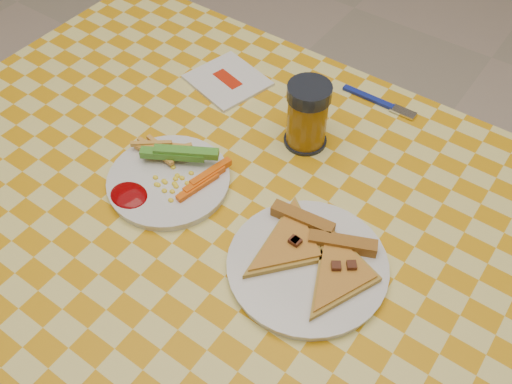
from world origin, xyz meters
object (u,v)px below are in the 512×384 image
at_px(table, 240,241).
at_px(plate_left, 169,182).
at_px(drink_glass, 307,116).
at_px(plate_right, 307,266).

height_order(table, plate_left, plate_left).
bearing_deg(drink_glass, plate_left, -120.93).
relative_size(table, plate_right, 5.46).
xyz_separation_m(plate_right, drink_glass, (-0.15, 0.23, 0.06)).
relative_size(table, drink_glass, 10.27).
bearing_deg(plate_left, plate_right, -1.64).
bearing_deg(drink_glass, table, -88.83).
xyz_separation_m(plate_left, drink_glass, (0.13, 0.22, 0.06)).
relative_size(plate_left, drink_glass, 1.61).
xyz_separation_m(table, plate_right, (0.14, -0.02, 0.08)).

